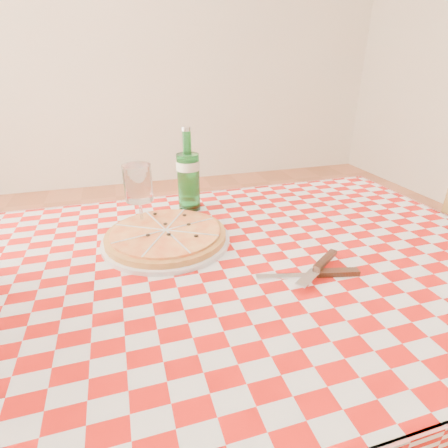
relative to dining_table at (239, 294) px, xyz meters
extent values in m
cube|color=white|center=(0.00, 3.00, 0.74)|extent=(5.00, 0.02, 2.80)
cube|color=brown|center=(0.00, 0.00, 0.07)|extent=(1.20, 0.80, 0.04)
cylinder|color=brown|center=(-0.54, 0.34, -0.30)|extent=(0.06, 0.06, 0.71)
cylinder|color=brown|center=(0.54, 0.34, -0.30)|extent=(0.06, 0.06, 0.71)
cube|color=#A40F0A|center=(0.00, 0.00, 0.09)|extent=(1.30, 0.90, 0.01)
cylinder|color=brown|center=(0.70, 0.07, -0.44)|extent=(0.04, 0.04, 0.43)
camera|label=1|loc=(-0.23, -0.64, 0.50)|focal=28.00mm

